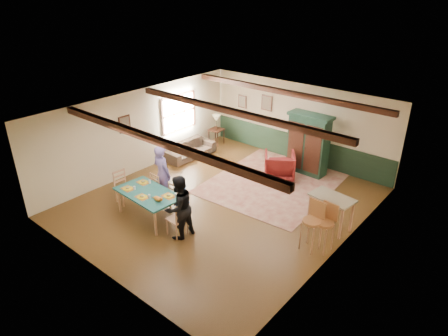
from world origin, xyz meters
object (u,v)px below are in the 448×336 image
Objects in this scene: armoire at (308,144)px; bar_stool_right at (324,228)px; cat at (158,198)px; armchair at (279,166)px; dining_table at (149,205)px; counter_table at (330,212)px; person_woman at (179,207)px; dining_chair_end_left at (124,187)px; table_lamp at (216,122)px; dining_chair_end_right at (177,218)px; bar_stool_left at (311,227)px; person_man at (162,174)px; sofa at (190,149)px; dining_chair_far_left at (161,187)px; dining_chair_far_right at (179,197)px; end_table at (216,136)px; person_child at (182,195)px.

bar_stool_right is at bearing -54.12° from armoire.
armoire is (1.29, 5.28, 0.16)m from cat.
armoire reaches higher than armchair.
armoire is 4.22m from bar_stool_right.
dining_table is 4.73m from counter_table.
person_woman is at bearing -142.86° from bar_stool_right.
table_lamp is at bearing 14.01° from dining_chair_end_left.
bar_stool_left is at bearing 123.10° from dining_chair_end_right.
person_man reaches higher than sofa.
counter_table is (3.92, 2.65, 0.07)m from dining_table.
dining_chair_far_left is 1.31m from cat.
dining_table is 1.89× the size of dining_chair_end_left.
person_man is 3.82m from armchair.
counter_table is at bearing 138.36° from dining_chair_end_right.
dining_chair_far_right is at bearing -137.36° from sofa.
dining_chair_far_left is at bearing 0.00° from dining_chair_far_right.
counter_table is (5.98, -2.46, -0.44)m from table_lamp.
dining_chair_far_right is at bearing -60.47° from end_table.
person_child is 3.74m from sofa.
dining_chair_end_right is at bearing -135.43° from counter_table.
cat is 4.40m from counter_table.
armoire is at bearing 70.33° from dining_table.
armchair is (1.38, 4.21, 0.06)m from dining_table.
table_lamp is at bearing -143.75° from person_woman.
dining_chair_far_right reaches higher than cat.
cat is at bearing -93.37° from dining_chair_end_left.
dining_chair_end_left is at bearing -119.22° from armoire.
cat is 0.59× the size of end_table.
armchair is at bearing -177.98° from person_woman.
table_lamp reaches higher than counter_table.
table_lamp is at bearing 0.00° from end_table.
person_child is 0.52× the size of sofa.
dining_chair_end_right is 0.58× the size of person_woman.
dining_chair_end_left is at bearing -79.78° from end_table.
bar_stool_left is at bearing -164.35° from person_child.
counter_table is (5.90, -0.95, 0.17)m from sofa.
dining_chair_far_right reaches higher than armchair.
person_woman is (1.25, -0.08, 0.45)m from dining_table.
sofa is 3.47× the size of table_lamp.
counter_table is (3.47, 1.88, -0.05)m from person_child.
end_table is at bearing -56.18° from person_child.
armoire is (1.39, 4.45, 0.52)m from dining_chair_far_right.
bar_stool_right is (6.28, -3.43, -0.29)m from table_lamp.
dining_chair_end_left is 2.64× the size of cat.
armoire is at bearing 0.37° from end_table.
dining_chair_far_right is 1.71m from dining_chair_end_left.
dining_table is 1.89× the size of dining_chair_far_right.
dining_chair_far_left is (-0.35, 0.75, 0.10)m from dining_table.
person_woman is 0.71m from cat.
dining_chair_far_right is 1.04m from dining_chair_end_right.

